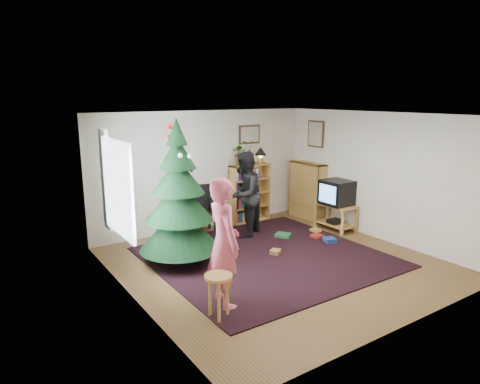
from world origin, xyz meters
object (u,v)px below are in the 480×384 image
crt_tv (337,192)px  armchair (198,207)px  bookshelf_right (307,190)px  person_by_chair (245,195)px  picture_back (249,134)px  tv_stand (336,215)px  christmas_tree (179,205)px  person_standing (224,243)px  bookshelf_back (250,192)px  picture_right (316,134)px  stool (219,285)px  table_lamp (261,152)px  potted_plant (242,153)px

crt_tv → armchair: bearing=149.3°
bookshelf_right → person_by_chair: bearing=99.2°
picture_back → tv_stand: 2.58m
christmas_tree → crt_tv: size_ratio=4.15×
picture_back → person_standing: size_ratio=0.31×
person_standing → person_by_chair: (1.87, 2.26, -0.02)m
picture_back → crt_tv: size_ratio=0.93×
bookshelf_back → crt_tv: size_ratio=2.19×
bookshelf_back → tv_stand: size_ratio=1.55×
picture_right → bookshelf_right: size_ratio=0.46×
picture_right → tv_stand: picture_right is taller
christmas_tree → picture_back: bearing=31.9°
picture_right → stool: bearing=-146.7°
armchair → table_lamp: bearing=17.3°
picture_right → crt_tv: 1.51m
tv_stand → table_lamp: bearing=118.8°
crt_tv → table_lamp: table_lamp is taller
picture_right → crt_tv: (-0.26, -0.96, -1.14)m
bookshelf_back → person_standing: (-2.59, -3.10, 0.22)m
armchair → christmas_tree: bearing=-113.6°
bookshelf_back → person_standing: size_ratio=0.73×
bookshelf_back → crt_tv: bookshelf_back is taller
picture_right → person_by_chair: picture_right is taller
christmas_tree → bookshelf_right: 3.84m
christmas_tree → bookshelf_back: 2.85m
stool → tv_stand: bearing=24.7°
picture_back → picture_right: (1.33, -0.73, 0.00)m
bookshelf_back → bookshelf_right: bearing=-22.4°
picture_right → bookshelf_right: (-0.14, 0.07, -1.29)m
christmas_tree → person_by_chair: bearing=19.0°
picture_right → potted_plant: 1.76m
picture_back → tv_stand: (1.07, -1.69, -1.63)m
christmas_tree → armchair: bearing=51.5°
bookshelf_back → bookshelf_right: same height
bookshelf_back → armchair: 1.36m
tv_stand → crt_tv: size_ratio=1.42×
picture_back → bookshelf_right: 1.87m
tv_stand → armchair: 2.92m
bookshelf_right → person_by_chair: (-1.99, -0.32, 0.20)m
potted_plant → armchair: bearing=-176.6°
bookshelf_right → table_lamp: 1.42m
bookshelf_right → person_by_chair: 2.03m
crt_tv → armchair: 2.92m
picture_back → bookshelf_right: bearing=-29.0°
crt_tv → stool: (-4.00, -1.84, -0.35)m
bookshelf_right → crt_tv: size_ratio=2.19×
person_by_chair → person_standing: bearing=17.5°
picture_back → tv_stand: picture_back is taller
armchair → tv_stand: bearing=-15.8°
picture_back → armchair: bearing=-171.9°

